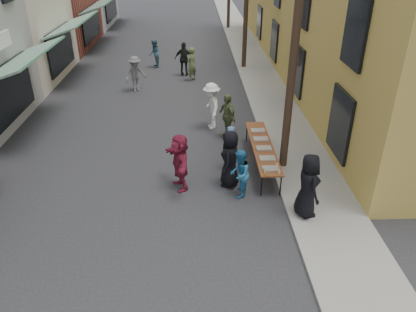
{
  "coord_description": "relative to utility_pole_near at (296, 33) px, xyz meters",
  "views": [
    {
      "loc": [
        1.33,
        -8.94,
        6.94
      ],
      "look_at": [
        1.69,
        1.49,
        1.3
      ],
      "focal_mm": 35.0,
      "sensor_mm": 36.0,
      "label": 1
    }
  ],
  "objects": [
    {
      "name": "guest_queue_back",
      "position": [
        -3.45,
        -1.13,
        -3.59
      ],
      "size": [
        1.01,
        1.77,
        1.82
      ],
      "primitive_type": "imported",
      "rotation": [
        0.0,
        0.0,
        -1.27
      ],
      "color": "maroon",
      "rests_on": "ground"
    },
    {
      "name": "catering_tray_sausage",
      "position": [
        -0.71,
        -1.47,
        -3.71
      ],
      "size": [
        0.5,
        0.33,
        0.08
      ],
      "primitive_type": "cube",
      "color": "maroon",
      "rests_on": "serving_table"
    },
    {
      "name": "guest_front_c",
      "position": [
        -1.68,
        -1.66,
        -3.74
      ],
      "size": [
        0.73,
        0.85,
        1.52
      ],
      "primitive_type": "imported",
      "rotation": [
        0.0,
        0.0,
        -1.8
      ],
      "color": "teal",
      "rests_on": "ground"
    },
    {
      "name": "guest_front_a",
      "position": [
        -1.91,
        -1.02,
        -3.58
      ],
      "size": [
        0.81,
        1.03,
        1.85
      ],
      "primitive_type": "imported",
      "rotation": [
        0.0,
        0.0,
        -1.84
      ],
      "color": "black",
      "rests_on": "ground"
    },
    {
      "name": "condiment_jar_b",
      "position": [
        -0.93,
        -1.67,
        -3.71
      ],
      "size": [
        0.07,
        0.07,
        0.08
      ],
      "primitive_type": "cylinder",
      "color": "#A57F26",
      "rests_on": "serving_table"
    },
    {
      "name": "guest_front_e",
      "position": [
        -1.74,
        2.45,
        -3.61
      ],
      "size": [
        0.87,
        1.12,
        1.77
      ],
      "primitive_type": "imported",
      "rotation": [
        0.0,
        0.0,
        -1.09
      ],
      "color": "#5B6B3E",
      "rests_on": "ground"
    },
    {
      "name": "passerby_far",
      "position": [
        -5.33,
        12.3,
        -3.68
      ],
      "size": [
        0.73,
        0.88,
        1.65
      ],
      "primitive_type": "imported",
      "rotation": [
        0.0,
        0.0,
        4.85
      ],
      "color": "#426780",
      "rests_on": "ground"
    },
    {
      "name": "serving_table",
      "position": [
        -0.71,
        0.18,
        -3.79
      ],
      "size": [
        0.7,
        4.0,
        0.75
      ],
      "color": "brown",
      "rests_on": "ground"
    },
    {
      "name": "server",
      "position": [
        0.05,
        -2.79,
        -3.47
      ],
      "size": [
        0.76,
        1.01,
        1.86
      ],
      "primitive_type": "imported",
      "rotation": [
        0.0,
        0.0,
        1.77
      ],
      "color": "black",
      "rests_on": "sidewalk"
    },
    {
      "name": "passerby_left",
      "position": [
        -5.95,
        8.08,
        -3.61
      ],
      "size": [
        1.31,
        1.21,
        1.78
      ],
      "primitive_type": "imported",
      "rotation": [
        0.0,
        0.0,
        0.64
      ],
      "color": "slate",
      "rests_on": "ground"
    },
    {
      "name": "passerby_right",
      "position": [
        -3.12,
        9.72,
        -3.6
      ],
      "size": [
        0.75,
        0.78,
        1.8
      ],
      "primitive_type": "imported",
      "rotation": [
        0.0,
        0.0,
        4.04
      ],
      "color": "#5C6D3F",
      "rests_on": "ground"
    },
    {
      "name": "condiment_jar_a",
      "position": [
        -0.93,
        -1.77,
        -3.71
      ],
      "size": [
        0.07,
        0.07,
        0.08
      ],
      "primitive_type": "cylinder",
      "color": "#A57F26",
      "rests_on": "serving_table"
    },
    {
      "name": "catering_tray_foil_b",
      "position": [
        -0.71,
        -0.82,
        -3.71
      ],
      "size": [
        0.5,
        0.33,
        0.08
      ],
      "primitive_type": "cube",
      "color": "#B2B2B7",
      "rests_on": "serving_table"
    },
    {
      "name": "catering_tray_buns",
      "position": [
        -0.71,
        -0.12,
        -3.71
      ],
      "size": [
        0.5,
        0.33,
        0.08
      ],
      "primitive_type": "cube",
      "color": "tan",
      "rests_on": "serving_table"
    },
    {
      "name": "catering_tray_foil_d",
      "position": [
        -0.71,
        0.58,
        -3.71
      ],
      "size": [
        0.5,
        0.33,
        0.08
      ],
      "primitive_type": "cube",
      "color": "#B2B2B7",
      "rests_on": "serving_table"
    },
    {
      "name": "ground",
      "position": [
        -4.3,
        -3.0,
        -4.5
      ],
      "size": [
        120.0,
        120.0,
        0.0
      ],
      "primitive_type": "plane",
      "color": "#28282B",
      "rests_on": "ground"
    },
    {
      "name": "guest_front_d",
      "position": [
        -2.3,
        3.37,
        -3.55
      ],
      "size": [
        0.91,
        1.34,
        1.91
      ],
      "primitive_type": "imported",
      "rotation": [
        0.0,
        0.0,
        -1.4
      ],
      "color": "white",
      "rests_on": "ground"
    },
    {
      "name": "sidewalk",
      "position": [
        0.7,
        12.0,
        -4.45
      ],
      "size": [
        2.2,
        60.0,
        0.1
      ],
      "primitive_type": "cube",
      "color": "gray",
      "rests_on": "ground"
    },
    {
      "name": "guest_front_b",
      "position": [
        -1.86,
        -0.0,
        -3.72
      ],
      "size": [
        0.48,
        0.63,
        1.55
      ],
      "primitive_type": "imported",
      "rotation": [
        0.0,
        0.0,
        -1.77
      ],
      "color": "#4B6D92",
      "rests_on": "ground"
    },
    {
      "name": "utility_pole_near",
      "position": [
        0.0,
        0.0,
        0.0
      ],
      "size": [
        0.26,
        0.26,
        9.0
      ],
      "primitive_type": "cylinder",
      "color": "#2D2116",
      "rests_on": "ground"
    },
    {
      "name": "cup_stack",
      "position": [
        -0.51,
        -1.72,
        -3.69
      ],
      "size": [
        0.08,
        0.08,
        0.12
      ],
      "primitive_type": "cylinder",
      "color": "tan",
      "rests_on": "serving_table"
    },
    {
      "name": "catering_tray_buns_end",
      "position": [
        -0.71,
        1.28,
        -3.71
      ],
      "size": [
        0.5,
        0.33,
        0.08
      ],
      "primitive_type": "cube",
      "color": "tan",
      "rests_on": "serving_table"
    },
    {
      "name": "condiment_jar_c",
      "position": [
        -0.93,
        -1.57,
        -3.71
      ],
      "size": [
        0.07,
        0.07,
        0.08
      ],
      "primitive_type": "cylinder",
      "color": "#A57F26",
      "rests_on": "serving_table"
    },
    {
      "name": "passerby_mid",
      "position": [
        -3.53,
        10.65,
        -3.57
      ],
      "size": [
        1.15,
        0.63,
        1.87
      ],
      "primitive_type": "imported",
      "rotation": [
        0.0,
        0.0,
        2.98
      ],
      "color": "black",
      "rests_on": "ground"
    }
  ]
}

